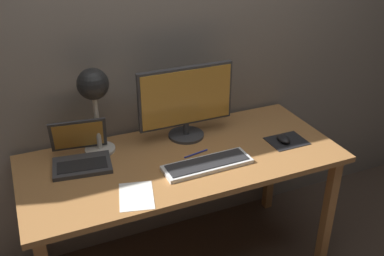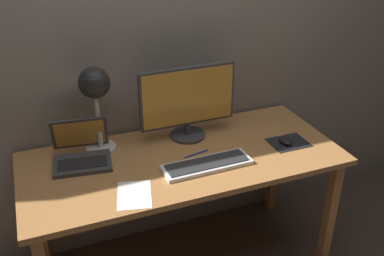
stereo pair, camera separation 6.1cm
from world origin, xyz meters
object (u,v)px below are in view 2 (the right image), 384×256
at_px(monitor, 188,100).
at_px(laptop, 81,149).
at_px(mouse, 285,140).
at_px(pen, 196,154).
at_px(keyboard_main, 207,164).
at_px(desk_lamp, 95,90).

distance_m(monitor, laptop, 0.60).
xyz_separation_m(laptop, mouse, (1.02, -0.24, -0.04)).
distance_m(mouse, pen, 0.48).
distance_m(keyboard_main, desk_lamp, 0.65).
distance_m(monitor, desk_lamp, 0.48).
height_order(monitor, desk_lamp, desk_lamp).
relative_size(monitor, desk_lamp, 1.16).
bearing_deg(mouse, monitor, 149.60).
bearing_deg(monitor, laptop, -177.26).
bearing_deg(monitor, pen, -98.10).
xyz_separation_m(keyboard_main, desk_lamp, (-0.44, 0.35, 0.32)).
relative_size(laptop, pen, 2.20).
height_order(keyboard_main, desk_lamp, desk_lamp).
bearing_deg(pen, monitor, 81.90).
relative_size(monitor, mouse, 5.41).
bearing_deg(desk_lamp, keyboard_main, -38.62).
height_order(laptop, pen, laptop).
distance_m(monitor, mouse, 0.56).
distance_m(laptop, pen, 0.57).
distance_m(keyboard_main, pen, 0.13).
relative_size(keyboard_main, pen, 3.16).
distance_m(monitor, pen, 0.29).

